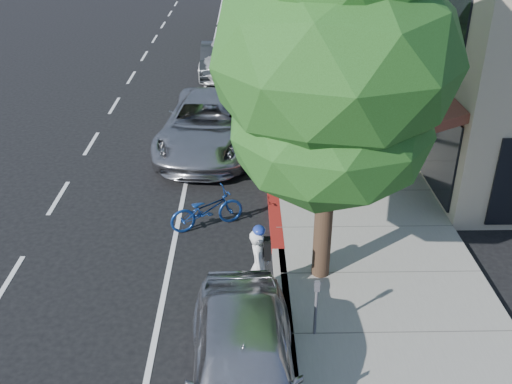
{
  "coord_description": "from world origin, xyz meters",
  "views": [
    {
      "loc": [
        -0.75,
        -12.57,
        7.84
      ],
      "look_at": [
        -0.53,
        -0.3,
        1.35
      ],
      "focal_mm": 40.0,
      "sensor_mm": 36.0,
      "label": 1
    }
  ],
  "objects_px": {
    "bicycle": "(207,210)",
    "near_car_a": "(243,366)",
    "street_tree_0": "(334,63)",
    "cyclist": "(259,266)",
    "dark_suv_far": "(231,28)",
    "pedestrian": "(358,79)",
    "dark_sedan": "(217,60)",
    "silver_suv": "(209,124)",
    "white_pickup": "(230,54)",
    "street_tree_1": "(304,6)"
  },
  "relations": [
    {
      "from": "street_tree_0",
      "to": "pedestrian",
      "type": "bearing_deg",
      "value": 76.19
    },
    {
      "from": "silver_suv",
      "to": "near_car_a",
      "type": "bearing_deg",
      "value": -78.37
    },
    {
      "from": "street_tree_0",
      "to": "bicycle",
      "type": "bearing_deg",
      "value": 139.4
    },
    {
      "from": "street_tree_0",
      "to": "silver_suv",
      "type": "distance_m",
      "value": 9.03
    },
    {
      "from": "white_pickup",
      "to": "pedestrian",
      "type": "relative_size",
      "value": 2.99
    },
    {
      "from": "street_tree_1",
      "to": "dark_sedan",
      "type": "height_order",
      "value": "street_tree_1"
    },
    {
      "from": "street_tree_1",
      "to": "white_pickup",
      "type": "height_order",
      "value": "street_tree_1"
    },
    {
      "from": "silver_suv",
      "to": "dark_suv_far",
      "type": "bearing_deg",
      "value": 93.97
    },
    {
      "from": "cyclist",
      "to": "dark_sedan",
      "type": "xyz_separation_m",
      "value": [
        -1.62,
        17.2,
        -0.15
      ]
    },
    {
      "from": "near_car_a",
      "to": "bicycle",
      "type": "bearing_deg",
      "value": 97.37
    },
    {
      "from": "silver_suv",
      "to": "dark_sedan",
      "type": "distance_m",
      "value": 9.0
    },
    {
      "from": "street_tree_0",
      "to": "white_pickup",
      "type": "xyz_separation_m",
      "value": [
        -2.42,
        17.0,
        -4.13
      ]
    },
    {
      "from": "dark_suv_far",
      "to": "pedestrian",
      "type": "xyz_separation_m",
      "value": [
        5.38,
        -11.75,
        0.39
      ]
    },
    {
      "from": "street_tree_1",
      "to": "near_car_a",
      "type": "distance_m",
      "value": 10.52
    },
    {
      "from": "street_tree_1",
      "to": "cyclist",
      "type": "xyz_separation_m",
      "value": [
        -1.41,
        -6.7,
        -4.11
      ]
    },
    {
      "from": "street_tree_1",
      "to": "dark_sedan",
      "type": "xyz_separation_m",
      "value": [
        -3.02,
        10.5,
        -4.26
      ]
    },
    {
      "from": "dark_suv_far",
      "to": "cyclist",
      "type": "bearing_deg",
      "value": -88.66
    },
    {
      "from": "dark_sedan",
      "to": "near_car_a",
      "type": "distance_m",
      "value": 20.04
    },
    {
      "from": "bicycle",
      "to": "white_pickup",
      "type": "bearing_deg",
      "value": -23.89
    },
    {
      "from": "cyclist",
      "to": "dark_sedan",
      "type": "bearing_deg",
      "value": 10.72
    },
    {
      "from": "bicycle",
      "to": "near_car_a",
      "type": "bearing_deg",
      "value": 166.62
    },
    {
      "from": "dark_suv_far",
      "to": "pedestrian",
      "type": "relative_size",
      "value": 2.22
    },
    {
      "from": "bicycle",
      "to": "near_car_a",
      "type": "xyz_separation_m",
      "value": [
        0.96,
        -5.81,
        0.27
      ]
    },
    {
      "from": "street_tree_0",
      "to": "cyclist",
      "type": "height_order",
      "value": "street_tree_0"
    },
    {
      "from": "bicycle",
      "to": "silver_suv",
      "type": "xyz_separation_m",
      "value": [
        -0.22,
        5.19,
        0.37
      ]
    },
    {
      "from": "white_pickup",
      "to": "near_car_a",
      "type": "distance_m",
      "value": 20.51
    },
    {
      "from": "cyclist",
      "to": "bicycle",
      "type": "bearing_deg",
      "value": 28.56
    },
    {
      "from": "cyclist",
      "to": "dark_sedan",
      "type": "height_order",
      "value": "cyclist"
    },
    {
      "from": "silver_suv",
      "to": "near_car_a",
      "type": "height_order",
      "value": "silver_suv"
    },
    {
      "from": "street_tree_0",
      "to": "cyclist",
      "type": "distance_m",
      "value": 4.41
    },
    {
      "from": "street_tree_1",
      "to": "pedestrian",
      "type": "distance_m",
      "value": 7.5
    },
    {
      "from": "street_tree_1",
      "to": "white_pickup",
      "type": "distance_m",
      "value": 11.99
    },
    {
      "from": "dark_suv_far",
      "to": "near_car_a",
      "type": "relative_size",
      "value": 0.93
    },
    {
      "from": "street_tree_0",
      "to": "dark_suv_far",
      "type": "bearing_deg",
      "value": 96.04
    },
    {
      "from": "cyclist",
      "to": "pedestrian",
      "type": "height_order",
      "value": "pedestrian"
    },
    {
      "from": "street_tree_1",
      "to": "dark_suv_far",
      "type": "height_order",
      "value": "street_tree_1"
    },
    {
      "from": "street_tree_1",
      "to": "dark_sedan",
      "type": "bearing_deg",
      "value": 106.07
    },
    {
      "from": "silver_suv",
      "to": "near_car_a",
      "type": "distance_m",
      "value": 11.06
    },
    {
      "from": "bicycle",
      "to": "dark_sedan",
      "type": "xyz_separation_m",
      "value": [
        -0.32,
        14.19,
        0.19
      ]
    },
    {
      "from": "street_tree_1",
      "to": "cyclist",
      "type": "relative_size",
      "value": 4.68
    },
    {
      "from": "dark_suv_far",
      "to": "street_tree_1",
      "type": "bearing_deg",
      "value": -83.12
    },
    {
      "from": "silver_suv",
      "to": "white_pickup",
      "type": "bearing_deg",
      "value": 92.5
    },
    {
      "from": "silver_suv",
      "to": "dark_suv_far",
      "type": "distance_m",
      "value": 16.01
    },
    {
      "from": "bicycle",
      "to": "silver_suv",
      "type": "height_order",
      "value": "silver_suv"
    },
    {
      "from": "street_tree_1",
      "to": "dark_sedan",
      "type": "distance_m",
      "value": 11.73
    },
    {
      "from": "cyclist",
      "to": "near_car_a",
      "type": "bearing_deg",
      "value": 178.71
    },
    {
      "from": "street_tree_0",
      "to": "bicycle",
      "type": "xyz_separation_m",
      "value": [
        -2.7,
        2.31,
        -4.45
      ]
    },
    {
      "from": "street_tree_1",
      "to": "street_tree_0",
      "type": "bearing_deg",
      "value": -90.0
    },
    {
      "from": "bicycle",
      "to": "street_tree_1",
      "type": "bearing_deg",
      "value": -59.02
    },
    {
      "from": "street_tree_1",
      "to": "white_pickup",
      "type": "xyz_separation_m",
      "value": [
        -2.42,
        11.0,
        -4.12
      ]
    }
  ]
}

